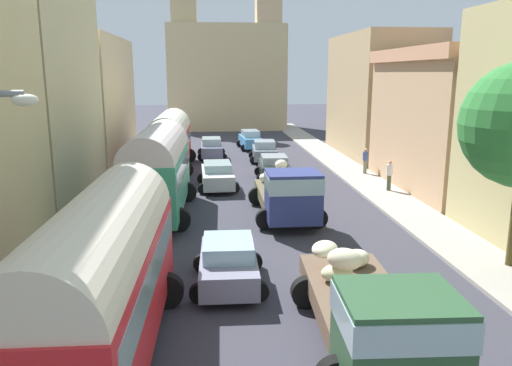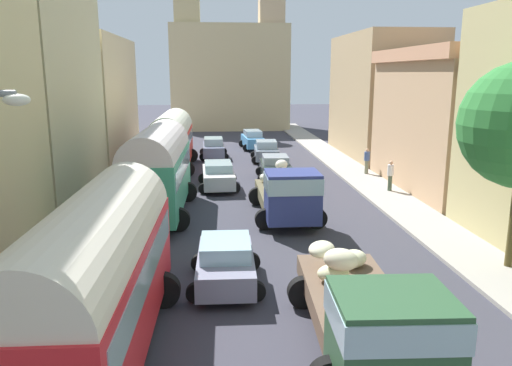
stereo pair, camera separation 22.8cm
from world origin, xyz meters
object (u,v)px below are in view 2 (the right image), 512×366
object	(u,v)px
parked_bus_1	(158,167)
pedestrian_1	(367,160)
cargo_truck_1	(287,193)
car_5	(213,148)
pedestrian_3	(390,175)
parked_bus_0	(96,272)
car_1	(266,151)
car_4	(218,175)
parked_bus_2	(172,138)
cargo_truck_0	(370,313)
car_2	(253,140)
car_3	(226,262)
car_0	(275,167)

from	to	relation	value
parked_bus_1	pedestrian_1	xyz separation A→B (m)	(12.41, 8.14, -1.28)
cargo_truck_1	pedestrian_1	distance (m)	11.61
car_5	pedestrian_3	world-z (taller)	pedestrian_3
parked_bus_0	parked_bus_1	size ratio (longest dim) A/B	1.06
parked_bus_0	car_1	bearing A→B (deg)	75.89
parked_bus_1	pedestrian_1	bearing A→B (deg)	33.28
car_4	pedestrian_3	xyz separation A→B (m)	(9.46, -2.00, 0.26)
parked_bus_2	cargo_truck_0	world-z (taller)	parked_bus_2
pedestrian_1	pedestrian_3	bearing A→B (deg)	-91.67
parked_bus_0	car_4	size ratio (longest dim) A/B	1.95
cargo_truck_1	car_2	distance (m)	21.82
pedestrian_1	pedestrian_3	size ratio (longest dim) A/B	0.99
car_5	pedestrian_3	distance (m)	15.87
parked_bus_1	car_3	bearing A→B (deg)	-70.41
car_4	pedestrian_1	xyz separation A→B (m)	(9.60, 2.77, 0.24)
car_2	pedestrian_1	world-z (taller)	pedestrian_1
car_0	car_3	size ratio (longest dim) A/B	1.00
parked_bus_1	car_4	bearing A→B (deg)	62.38
cargo_truck_1	parked_bus_2	bearing A→B (deg)	115.35
parked_bus_0	car_2	size ratio (longest dim) A/B	1.95
car_0	car_2	bearing A→B (deg)	91.79
parked_bus_0	pedestrian_3	size ratio (longest dim) A/B	4.74
pedestrian_1	car_4	bearing A→B (deg)	-163.90
car_0	car_2	world-z (taller)	car_2
car_2	car_3	distance (m)	28.72
cargo_truck_0	car_4	bearing A→B (deg)	100.15
car_0	pedestrian_1	world-z (taller)	pedestrian_1
parked_bus_0	cargo_truck_0	xyz separation A→B (m)	(6.12, -0.64, -0.94)
cargo_truck_1	cargo_truck_0	bearing A→B (deg)	-88.83
car_0	parked_bus_2	bearing A→B (deg)	148.97
cargo_truck_1	car_1	size ratio (longest dim) A/B	1.78
car_2	car_3	world-z (taller)	car_2
parked_bus_1	car_4	distance (m)	6.25
cargo_truck_1	pedestrian_3	xyz separation A→B (m)	(6.44, 4.80, -0.26)
car_3	car_0	bearing A→B (deg)	77.50
parked_bus_1	cargo_truck_0	size ratio (longest dim) A/B	1.17
parked_bus_1	pedestrian_1	world-z (taller)	parked_bus_1
car_0	car_1	size ratio (longest dim) A/B	0.99
parked_bus_1	car_4	xyz separation A→B (m)	(2.81, 5.37, -1.53)
parked_bus_1	car_0	distance (m)	9.92
cargo_truck_0	car_0	world-z (taller)	cargo_truck_0
parked_bus_2	parked_bus_1	bearing A→B (deg)	-88.65
car_1	car_4	distance (m)	9.34
car_0	car_4	world-z (taller)	car_0
car_2	car_3	bearing A→B (deg)	-96.11
parked_bus_2	pedestrian_3	size ratio (longest dim) A/B	4.80
car_0	car_1	distance (m)	6.51
parked_bus_1	cargo_truck_1	size ratio (longest dim) A/B	1.18
parked_bus_1	car_0	xyz separation A→B (m)	(6.37, 7.45, -1.53)
cargo_truck_1	pedestrian_1	size ratio (longest dim) A/B	3.83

